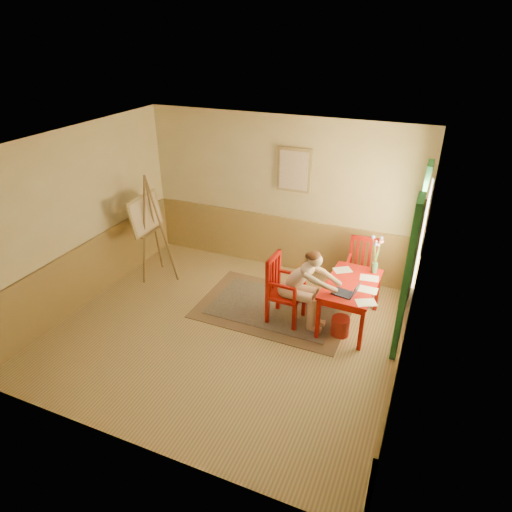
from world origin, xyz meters
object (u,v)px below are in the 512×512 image
at_px(chair_back, 361,269).
at_px(laptop, 347,292).
at_px(easel, 148,218).
at_px(table, 351,288).
at_px(chair_left, 283,289).
at_px(figure, 303,284).

xyz_separation_m(chair_back, laptop, (0.02, -1.21, 0.25)).
xyz_separation_m(laptop, easel, (-3.62, 0.46, 0.36)).
relative_size(chair_back, easel, 0.54).
xyz_separation_m(table, chair_left, (-0.96, -0.28, -0.09)).
height_order(chair_left, figure, figure).
bearing_deg(easel, chair_back, 11.77).
bearing_deg(table, chair_back, 90.71).
relative_size(figure, laptop, 3.28).
bearing_deg(chair_left, figure, -2.26).
bearing_deg(figure, easel, 172.29).
bearing_deg(easel, laptop, -7.25).
xyz_separation_m(table, easel, (-3.61, 0.11, 0.49)).
height_order(figure, easel, easel).
distance_m(figure, easel, 3.01).
height_order(table, chair_left, chair_left).
xyz_separation_m(table, figure, (-0.66, -0.29, 0.07)).
relative_size(table, chair_left, 1.14).
bearing_deg(table, laptop, -88.15).
height_order(laptop, easel, easel).
distance_m(table, chair_back, 0.87).
bearing_deg(figure, chair_left, 177.74).
bearing_deg(chair_back, table, -89.29).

